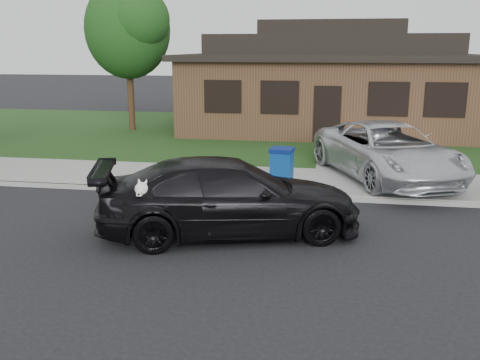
# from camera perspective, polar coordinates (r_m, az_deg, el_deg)

# --- Properties ---
(ground) EXTENTS (120.00, 120.00, 0.00)m
(ground) POSITION_cam_1_polar(r_m,az_deg,el_deg) (10.87, -13.35, -6.19)
(ground) COLOR black
(ground) RESTS_ON ground
(sidewalk) EXTENTS (60.00, 3.00, 0.12)m
(sidewalk) POSITION_cam_1_polar(r_m,az_deg,el_deg) (15.38, -6.21, 0.30)
(sidewalk) COLOR gray
(sidewalk) RESTS_ON ground
(curb) EXTENTS (60.00, 0.12, 0.12)m
(curb) POSITION_cam_1_polar(r_m,az_deg,el_deg) (13.99, -7.86, -1.14)
(curb) COLOR gray
(curb) RESTS_ON ground
(lawn) EXTENTS (60.00, 13.00, 0.13)m
(lawn) POSITION_cam_1_polar(r_m,az_deg,el_deg) (23.03, -0.82, 4.97)
(lawn) COLOR #193814
(lawn) RESTS_ON ground
(driveway) EXTENTS (4.50, 13.00, 0.14)m
(driveway) POSITION_cam_1_polar(r_m,az_deg,el_deg) (19.79, 14.92, 3.02)
(driveway) COLOR gray
(driveway) RESTS_ON ground
(sedan) EXTENTS (5.65, 3.58, 1.52)m
(sedan) POSITION_cam_1_polar(r_m,az_deg,el_deg) (10.69, -1.18, -1.84)
(sedan) COLOR black
(sedan) RESTS_ON ground
(minivan) EXTENTS (4.41, 6.02, 1.52)m
(minivan) POSITION_cam_1_polar(r_m,az_deg,el_deg) (15.29, 15.42, 3.01)
(minivan) COLOR silver
(minivan) RESTS_ON driveway
(recycling_bin) EXTENTS (0.66, 0.67, 0.98)m
(recycling_bin) POSITION_cam_1_polar(r_m,az_deg,el_deg) (14.20, 4.47, 1.50)
(recycling_bin) COLOR navy
(recycling_bin) RESTS_ON sidewalk
(house) EXTENTS (12.60, 8.60, 4.65)m
(house) POSITION_cam_1_polar(r_m,az_deg,el_deg) (24.41, 9.46, 10.19)
(house) COLOR #422B1C
(house) RESTS_ON ground
(tree_0) EXTENTS (3.78, 3.60, 6.34)m
(tree_0) POSITION_cam_1_polar(r_m,az_deg,el_deg) (23.81, -11.63, 15.65)
(tree_0) COLOR #332114
(tree_0) RESTS_ON ground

